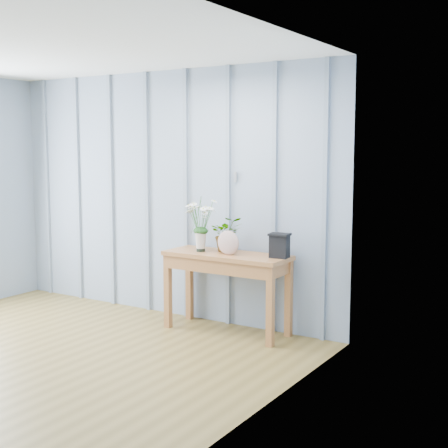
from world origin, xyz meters
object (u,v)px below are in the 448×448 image
Objects in this scene: daisy_vase at (201,218)px; carved_box at (280,245)px; sideboard at (227,265)px; felt_disc_vessel at (228,243)px.

daisy_vase is 0.82m from carved_box.
felt_disc_vessel is at bearing -49.48° from sideboard.
daisy_vase is 0.38m from felt_disc_vessel.
felt_disc_vessel is (0.32, -0.02, -0.21)m from daisy_vase.
sideboard is 2.34× the size of daisy_vase.
felt_disc_vessel is (0.06, -0.07, 0.23)m from sideboard.
carved_box is at bearing 5.18° from sideboard.
sideboard is at bearing 130.02° from felt_disc_vessel.
daisy_vase is 2.28× the size of felt_disc_vessel.
felt_disc_vessel is at bearing -166.45° from carved_box.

